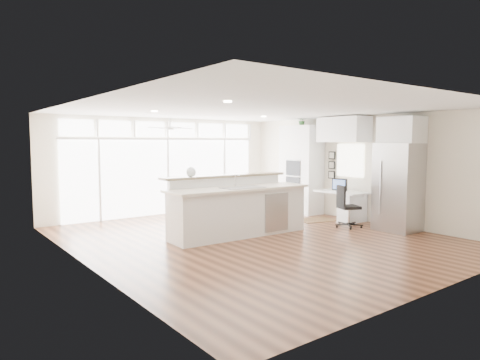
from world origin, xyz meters
TOP-DOWN VIEW (x-y plane):
  - floor at (0.00, 0.00)m, footprint 7.00×8.00m
  - ceiling at (0.00, 0.00)m, footprint 7.00×8.00m
  - wall_back at (0.00, 4.00)m, footprint 7.00×0.04m
  - wall_front at (0.00, -4.00)m, footprint 7.00×0.04m
  - wall_left at (-3.50, 0.00)m, footprint 0.04×8.00m
  - wall_right at (3.50, 0.00)m, footprint 0.04×8.00m
  - glass_wall at (0.00, 3.94)m, footprint 5.80×0.06m
  - transom_row at (0.00, 3.94)m, footprint 5.90×0.06m
  - desk_window at (3.46, 0.30)m, footprint 0.04×0.85m
  - ceiling_fan at (-0.50, 2.80)m, footprint 1.16×1.16m
  - recessed_lights at (0.00, 0.20)m, footprint 3.40×3.00m
  - oven_cabinet at (3.17, 1.80)m, footprint 0.64×1.20m
  - desk_nook at (3.13, 0.30)m, footprint 0.72×1.30m
  - upper_cabinets at (3.17, 0.30)m, footprint 0.64×1.30m
  - refrigerator at (3.11, -1.35)m, footprint 0.76×0.90m
  - fridge_cabinet at (3.17, -1.35)m, footprint 0.64×0.90m
  - framed_photos at (3.46, 0.92)m, footprint 0.06×0.22m
  - kitchen_island at (-0.10, 0.44)m, footprint 3.29×1.33m
  - rug at (2.61, 0.68)m, footprint 1.11×0.92m
  - office_chair at (2.50, -0.45)m, footprint 0.67×0.65m
  - fishbowl at (-1.04, 0.87)m, footprint 0.23×0.23m
  - monitor at (3.05, 0.30)m, footprint 0.14×0.43m
  - keyboard at (2.88, 0.30)m, footprint 0.12×0.29m
  - potted_plant at (3.17, 1.80)m, footprint 0.31×0.34m

SIDE VIEW (x-z plane):
  - floor at x=0.00m, z-range -0.02..0.00m
  - rug at x=2.61m, z-range 0.00..0.01m
  - desk_nook at x=3.13m, z-range 0.00..0.76m
  - office_chair at x=2.50m, z-range 0.00..1.00m
  - kitchen_island at x=-0.10m, z-range 0.00..1.29m
  - keyboard at x=2.88m, z-range 0.76..0.77m
  - monitor at x=3.05m, z-range 0.76..1.11m
  - refrigerator at x=3.11m, z-range 0.00..2.00m
  - glass_wall at x=0.00m, z-range 0.01..2.09m
  - oven_cabinet at x=3.17m, z-range 0.00..2.50m
  - wall_back at x=0.00m, z-range 0.00..2.70m
  - wall_front at x=0.00m, z-range 0.00..2.70m
  - wall_left at x=-3.50m, z-range 0.00..2.70m
  - wall_right at x=3.50m, z-range 0.00..2.70m
  - fishbowl at x=-1.04m, z-range 1.29..1.51m
  - framed_photos at x=3.46m, z-range 1.00..1.80m
  - desk_window at x=3.46m, z-range 1.12..1.98m
  - fridge_cabinet at x=3.17m, z-range 2.00..2.60m
  - upper_cabinets at x=3.17m, z-range 2.03..2.67m
  - transom_row at x=0.00m, z-range 2.18..2.58m
  - ceiling_fan at x=-0.50m, z-range 2.32..2.64m
  - potted_plant at x=3.17m, z-range 2.50..2.73m
  - recessed_lights at x=0.00m, z-range 2.67..2.69m
  - ceiling at x=0.00m, z-range 2.69..2.71m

